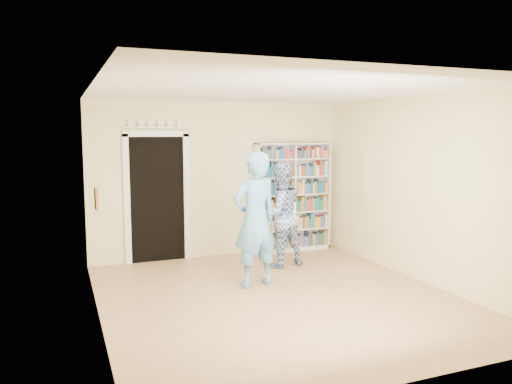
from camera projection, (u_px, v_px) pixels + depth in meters
floor at (278, 297)px, 6.60m from camera, size 5.00×5.00×0.00m
ceiling at (279, 90)px, 6.28m from camera, size 5.00×5.00×0.00m
wall_back at (219, 179)px, 8.74m from camera, size 4.50×0.00×4.50m
wall_left at (96, 205)px, 5.61m from camera, size 0.00×5.00×5.00m
wall_right at (419, 189)px, 7.27m from camera, size 0.00×5.00×5.00m
bookshelf at (292, 197)px, 9.14m from camera, size 1.44×0.27×1.98m
doorway at (157, 192)px, 8.34m from camera, size 1.10×0.08×2.43m
wall_art at (96, 199)px, 5.80m from camera, size 0.03×0.25×0.25m
man_blue at (255, 220)px, 7.00m from camera, size 0.76×0.57×1.90m
man_plaid at (280, 215)px, 8.06m from camera, size 0.91×0.75×1.70m
paper_sheet at (290, 211)px, 7.93m from camera, size 0.19×0.04×0.28m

